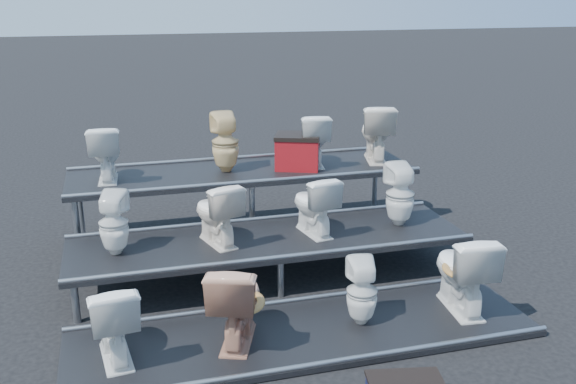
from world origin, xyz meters
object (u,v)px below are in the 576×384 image
object	(u,v)px
toilet_0	(112,320)
toilet_4	(114,223)
toilet_2	(362,291)
red_crate	(298,153)
toilet_5	(216,213)
toilet_1	(236,301)
toilet_9	(225,142)
toilet_8	(105,153)
toilet_3	(462,271)
toilet_11	(376,132)
toilet_10	(314,139)
toilet_6	(314,204)
toilet_7	(400,194)

from	to	relation	value
toilet_0	toilet_4	bearing A→B (deg)	-99.35
toilet_2	red_crate	size ratio (longest dim) A/B	1.19
toilet_0	toilet_5	bearing A→B (deg)	-136.51
toilet_1	toilet_9	world-z (taller)	toilet_9
toilet_8	toilet_9	world-z (taller)	toilet_9
toilet_2	toilet_8	xyz separation A→B (m)	(-2.16, 2.60, 0.81)
toilet_3	toilet_4	xyz separation A→B (m)	(-3.14, 1.30, 0.33)
toilet_9	toilet_8	bearing A→B (deg)	-2.93
toilet_11	toilet_10	bearing A→B (deg)	14.58
toilet_1	toilet_11	size ratio (longest dim) A/B	1.03
toilet_0	toilet_11	world-z (taller)	toilet_11
toilet_6	toilet_10	xyz separation A→B (m)	(0.41, 1.30, 0.40)
toilet_1	toilet_2	bearing A→B (deg)	-159.50
toilet_4	toilet_11	xyz separation A→B (m)	(3.34, 1.30, 0.45)
toilet_7	toilet_8	world-z (taller)	toilet_8
toilet_2	toilet_3	bearing A→B (deg)	-170.61
toilet_2	toilet_8	world-z (taller)	toilet_8
toilet_3	toilet_8	distance (m)	4.17
toilet_4	toilet_10	distance (m)	2.84
toilet_5	toilet_11	size ratio (longest dim) A/B	0.91
toilet_3	toilet_6	world-z (taller)	toilet_6
red_crate	toilet_7	bearing A→B (deg)	-33.57
toilet_8	toilet_10	distance (m)	2.53
toilet_6	toilet_10	world-z (taller)	toilet_10
toilet_1	toilet_7	xyz separation A→B (m)	(2.12, 1.30, 0.37)
toilet_3	toilet_7	size ratio (longest dim) A/B	1.12
toilet_7	toilet_10	xyz separation A→B (m)	(-0.60, 1.30, 0.38)
toilet_6	toilet_7	distance (m)	1.01
toilet_6	red_crate	world-z (taller)	red_crate
toilet_2	toilet_10	size ratio (longest dim) A/B	0.95
toilet_4	toilet_8	xyz separation A→B (m)	(-0.03, 1.30, 0.40)
toilet_8	red_crate	bearing A→B (deg)	-179.31
toilet_3	toilet_9	bearing A→B (deg)	-49.62
toilet_3	toilet_11	world-z (taller)	toilet_11
toilet_11	toilet_4	bearing A→B (deg)	35.86
toilet_0	toilet_10	size ratio (longest dim) A/B	1.07
toilet_1	toilet_6	world-z (taller)	toilet_6
toilet_7	toilet_11	world-z (taller)	toilet_11
toilet_4	toilet_5	world-z (taller)	toilet_5
toilet_4	toilet_6	xyz separation A→B (m)	(2.08, 0.00, 0.01)
toilet_1	red_crate	world-z (taller)	red_crate
toilet_0	toilet_7	bearing A→B (deg)	-164.06
toilet_8	toilet_4	bearing A→B (deg)	94.66
toilet_4	toilet_9	xyz separation A→B (m)	(1.37, 1.30, 0.44)
toilet_0	toilet_4	distance (m)	1.35
toilet_2	toilet_11	bearing A→B (deg)	-105.59
toilet_2	toilet_4	size ratio (longest dim) A/B	0.97
toilet_1	toilet_6	bearing A→B (deg)	-110.02
toilet_2	toilet_7	bearing A→B (deg)	-117.15
toilet_2	toilet_4	xyz separation A→B (m)	(-2.13, 1.30, 0.41)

